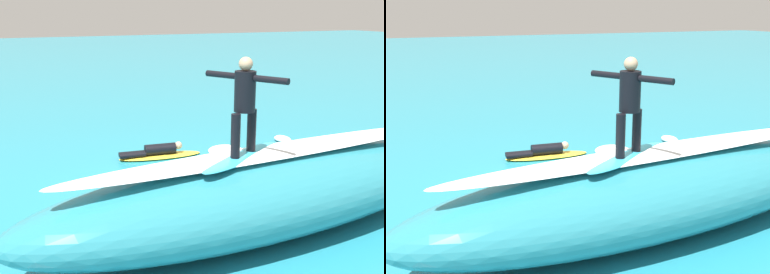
# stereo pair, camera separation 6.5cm
# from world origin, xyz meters

# --- Properties ---
(ground_plane) EXTENTS (120.00, 120.00, 0.00)m
(ground_plane) POSITION_xyz_m (0.00, 0.00, 0.00)
(ground_plane) COLOR teal
(wave_crest) EXTENTS (9.29, 2.83, 1.40)m
(wave_crest) POSITION_xyz_m (-0.31, 2.17, 0.70)
(wave_crest) COLOR teal
(wave_crest) RESTS_ON ground_plane
(wave_foam_lip) EXTENTS (7.83, 1.25, 0.08)m
(wave_foam_lip) POSITION_xyz_m (-0.31, 2.17, 1.44)
(wave_foam_lip) COLOR white
(wave_foam_lip) RESTS_ON wave_crest
(surfboard_riding) EXTENTS (2.12, 1.38, 0.09)m
(surfboard_riding) POSITION_xyz_m (0.34, 2.20, 1.44)
(surfboard_riding) COLOR #33B2D1
(surfboard_riding) RESTS_ON wave_crest
(surfer_riding) EXTENTS (0.77, 1.38, 1.59)m
(surfer_riding) POSITION_xyz_m (0.34, 2.20, 2.41)
(surfer_riding) COLOR black
(surfer_riding) RESTS_ON surfboard_riding
(surfboard_paddling) EXTENTS (2.25, 0.81, 0.09)m
(surfboard_paddling) POSITION_xyz_m (0.09, -2.47, 0.04)
(surfboard_paddling) COLOR yellow
(surfboard_paddling) RESTS_ON ground_plane
(surfer_paddling) EXTENTS (1.69, 0.46, 0.30)m
(surfer_paddling) POSITION_xyz_m (0.22, -2.49, 0.22)
(surfer_paddling) COLOR black
(surfer_paddling) RESTS_ON surfboard_paddling
(foam_patch_near) EXTENTS (0.42, 0.63, 0.17)m
(foam_patch_near) POSITION_xyz_m (-3.73, -2.39, 0.09)
(foam_patch_near) COLOR white
(foam_patch_near) RESTS_ON ground_plane
(foam_patch_mid) EXTENTS (1.37, 1.39, 0.18)m
(foam_patch_mid) POSITION_xyz_m (-1.64, -2.04, 0.09)
(foam_patch_mid) COLOR white
(foam_patch_mid) RESTS_ON ground_plane
(foam_patch_far) EXTENTS (0.68, 0.62, 0.17)m
(foam_patch_far) POSITION_xyz_m (-2.75, 0.21, 0.08)
(foam_patch_far) COLOR white
(foam_patch_far) RESTS_ON ground_plane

